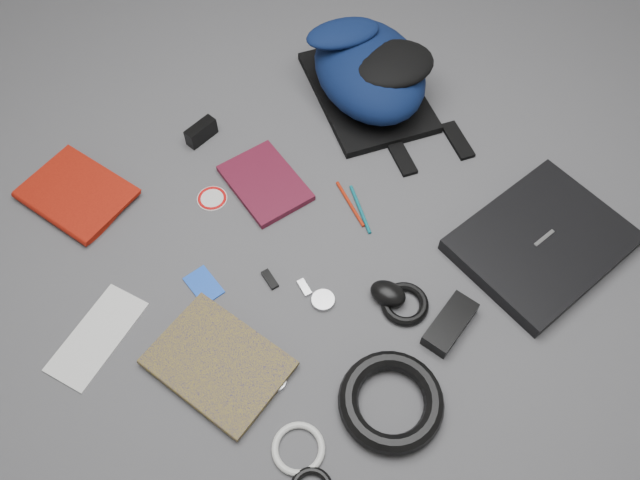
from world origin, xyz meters
TOP-DOWN VIEW (x-y plane):
  - ground at (0.00, 0.00)m, footprint 4.00×4.00m
  - backpack at (0.40, 0.30)m, footprint 0.41×0.50m
  - laptop at (0.40, -0.32)m, footprint 0.38×0.30m
  - textbook_red at (-0.47, 0.44)m, footprint 0.26×0.30m
  - comic_book at (-0.44, -0.13)m, footprint 0.26×0.31m
  - envelope at (-0.52, 0.11)m, footprint 0.25×0.19m
  - dvd_case at (-0.00, 0.22)m, footprint 0.17×0.22m
  - compact_camera at (-0.04, 0.45)m, footprint 0.09×0.05m
  - sticker_disc at (-0.13, 0.27)m, footprint 0.09×0.09m
  - pen_teal at (0.14, 0.02)m, footprint 0.06×0.14m
  - pen_red at (0.13, 0.04)m, footprint 0.04×0.14m
  - id_badge at (-0.27, 0.07)m, footprint 0.06×0.09m
  - usb_black at (-0.15, -0.01)m, footprint 0.02×0.05m
  - usb_silver at (-0.10, -0.07)m, footprint 0.02×0.04m
  - mouse at (0.03, -0.20)m, footprint 0.09×0.10m
  - headphone_left at (-0.27, -0.20)m, footprint 0.05×0.05m
  - headphone_right at (-0.09, -0.12)m, footprint 0.06×0.06m
  - cable_coil at (0.05, -0.24)m, footprint 0.12×0.12m
  - power_brick at (0.09, -0.33)m, footprint 0.15×0.09m
  - power_cord_coil at (-0.12, -0.38)m, footprint 0.24×0.24m
  - white_cable_coil at (-0.32, -0.34)m, footprint 0.11×0.11m

SIDE VIEW (x-z plane):
  - ground at x=0.00m, z-range 0.00..0.00m
  - sticker_disc at x=-0.13m, z-range 0.00..0.00m
  - id_badge at x=-0.27m, z-range 0.00..0.00m
  - envelope at x=-0.52m, z-range 0.00..0.00m
  - pen_red at x=0.13m, z-range 0.00..0.01m
  - pen_teal at x=0.14m, z-range 0.00..0.01m
  - usb_silver at x=-0.10m, z-range 0.00..0.01m
  - usb_black at x=-0.15m, z-range 0.00..0.01m
  - headphone_left at x=-0.27m, z-range 0.00..0.01m
  - headphone_right at x=-0.09m, z-range 0.00..0.01m
  - white_cable_coil at x=-0.32m, z-range 0.00..0.01m
  - dvd_case at x=0.00m, z-range 0.00..0.02m
  - cable_coil at x=0.05m, z-range 0.00..0.02m
  - comic_book at x=-0.44m, z-range 0.00..0.02m
  - textbook_red at x=-0.47m, z-range 0.00..0.03m
  - power_brick at x=0.09m, z-range 0.00..0.03m
  - laptop at x=0.40m, z-range 0.00..0.04m
  - power_cord_coil at x=-0.12m, z-range 0.00..0.04m
  - mouse at x=0.03m, z-range 0.00..0.04m
  - compact_camera at x=-0.04m, z-range 0.00..0.05m
  - backpack at x=0.40m, z-range 0.00..0.18m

